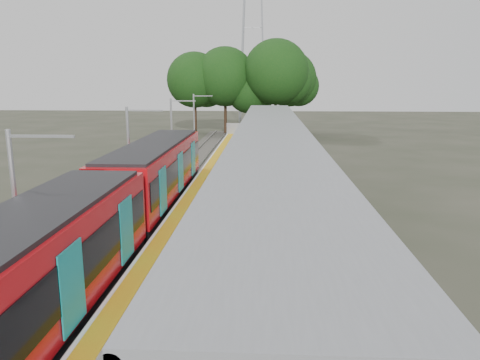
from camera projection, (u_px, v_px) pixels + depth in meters
name	position (u px, v px, depth m)	size (l,w,h in m)	color
trackbed	(166.00, 196.00, 27.49)	(3.00, 70.00, 0.24)	#59544C
platform	(242.00, 191.00, 27.16)	(6.00, 50.00, 1.00)	gray
tactile_strip	(199.00, 182.00, 27.20)	(0.60, 50.00, 0.02)	gold
end_fence	(254.00, 129.00, 51.29)	(6.00, 0.10, 1.20)	#9EA0A5
train	(112.00, 208.00, 17.82)	(2.74, 27.60, 3.62)	black
canopy	(272.00, 136.00, 22.58)	(3.27, 38.00, 3.66)	#9EA0A5
pylon	(253.00, 3.00, 75.09)	(8.00, 4.00, 38.00)	#9EA0A5
tree_cluster	(249.00, 78.00, 58.14)	(18.85, 10.45, 11.76)	#382316
catenary_masts	(130.00, 152.00, 26.02)	(2.08, 48.16, 5.40)	#9EA0A5
bench_mid	(267.00, 172.00, 27.61)	(0.48, 1.38, 0.93)	#0F224F
bench_far	(284.00, 170.00, 28.00)	(0.58, 1.48, 0.99)	#0F224F
info_pillar_near	(285.00, 225.00, 16.64)	(0.40, 0.40, 1.78)	beige
info_pillar_far	(252.00, 152.00, 33.10)	(0.43, 0.43, 1.92)	beige
litter_bin	(277.00, 187.00, 24.17)	(0.40, 0.40, 0.82)	#9EA0A5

